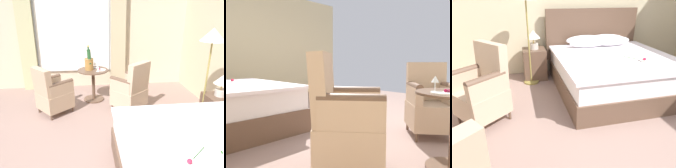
{
  "view_description": "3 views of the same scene",
  "coord_description": "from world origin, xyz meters",
  "views": [
    {
      "loc": [
        2.48,
        0.3,
        2.01
      ],
      "look_at": [
        -0.75,
        0.68,
        0.81
      ],
      "focal_mm": 35.0,
      "sensor_mm": 36.0,
      "label": 1
    },
    {
      "loc": [
        -2.59,
        2.4,
        0.94
      ],
      "look_at": [
        -0.8,
        0.62,
        0.69
      ],
      "focal_mm": 35.0,
      "sensor_mm": 36.0,
      "label": 2
    },
    {
      "loc": [
        -0.9,
        -1.34,
        1.57
      ],
      "look_at": [
        -0.42,
        0.68,
        0.62
      ],
      "focal_mm": 32.0,
      "sensor_mm": 36.0,
      "label": 3
    }
  ],
  "objects": [
    {
      "name": "wall_far_side",
      "position": [
        2.99,
        0.0,
        1.41
      ],
      "size": [
        0.12,
        5.67,
        2.81
      ],
      "color": "beige",
      "rests_on": "ground"
    },
    {
      "name": "ground_plane",
      "position": [
        0.0,
        0.0,
        0.0
      ],
      "size": [
        7.37,
        7.37,
        0.0
      ],
      "primitive_type": "plane",
      "color": "gray"
    },
    {
      "name": "armchair_by_window",
      "position": [
        -1.38,
        1.12,
        0.44
      ],
      "size": [
        0.78,
        0.77,
        1.02
      ],
      "color": "brown",
      "rests_on": "ground"
    },
    {
      "name": "snack_plate",
      "position": [
        -1.96,
        0.59,
        0.7
      ],
      "size": [
        0.19,
        0.19,
        0.04
      ],
      "color": "white",
      "rests_on": "side_table_round"
    },
    {
      "name": "armchair_facing_bed",
      "position": [
        -1.46,
        -0.38,
        0.41
      ],
      "size": [
        0.76,
        0.77,
        0.94
      ],
      "color": "brown",
      "rests_on": "ground"
    },
    {
      "name": "wine_glass_near_bucket",
      "position": [
        -1.87,
        0.51,
        0.79
      ],
      "size": [
        0.07,
        0.07,
        0.14
      ],
      "color": "white",
      "rests_on": "side_table_round"
    }
  ]
}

